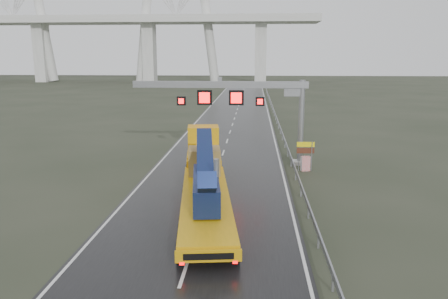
# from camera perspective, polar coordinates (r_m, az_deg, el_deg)

# --- Properties ---
(ground) EXTENTS (400.00, 400.00, 0.00)m
(ground) POSITION_cam_1_polar(r_m,az_deg,el_deg) (21.24, -4.38, -13.36)
(ground) COLOR #292F21
(ground) RESTS_ON ground
(road) EXTENTS (11.00, 200.00, 0.02)m
(road) POSITION_cam_1_polar(r_m,az_deg,el_deg) (59.74, 1.11, 3.27)
(road) COLOR black
(road) RESTS_ON ground
(guardrail) EXTENTS (0.20, 140.00, 1.40)m
(guardrail) POSITION_cam_1_polar(r_m,az_deg,el_deg) (49.80, 7.57, 2.21)
(guardrail) COLOR gray
(guardrail) RESTS_ON ground
(sign_gantry) EXTENTS (14.90, 1.20, 7.42)m
(sign_gantry) POSITION_cam_1_polar(r_m,az_deg,el_deg) (37.14, 2.72, 6.63)
(sign_gantry) COLOR beige
(sign_gantry) RESTS_ON ground
(heavy_haul_truck) EXTENTS (4.99, 18.86, 4.39)m
(heavy_haul_truck) POSITION_cam_1_polar(r_m,az_deg,el_deg) (29.00, -2.55, -2.76)
(heavy_haul_truck) COLOR #E1A00C
(heavy_haul_truck) RESTS_ON ground
(exit_sign_pair) EXTENTS (1.42, 0.16, 2.43)m
(exit_sign_pair) POSITION_cam_1_polar(r_m,az_deg,el_deg) (35.82, 10.60, -0.09)
(exit_sign_pair) COLOR gray
(exit_sign_pair) RESTS_ON ground
(striped_barrier) EXTENTS (0.78, 0.55, 1.20)m
(striped_barrier) POSITION_cam_1_polar(r_m,az_deg,el_deg) (36.03, 10.58, -1.82)
(striped_barrier) COLOR red
(striped_barrier) RESTS_ON ground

